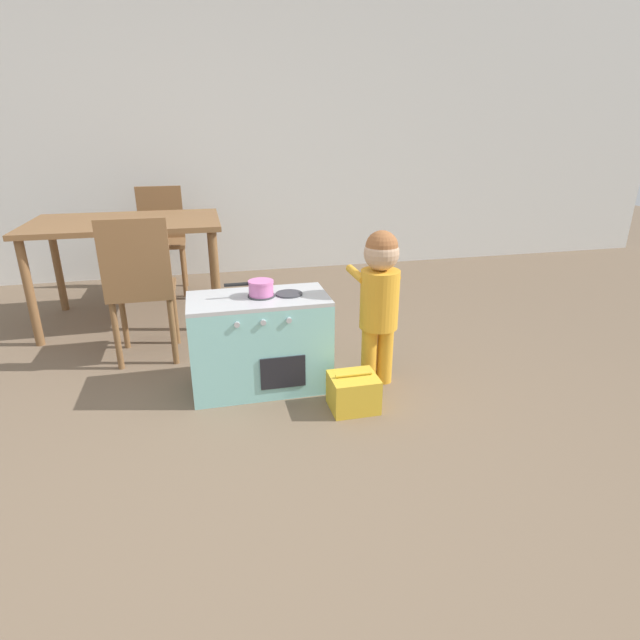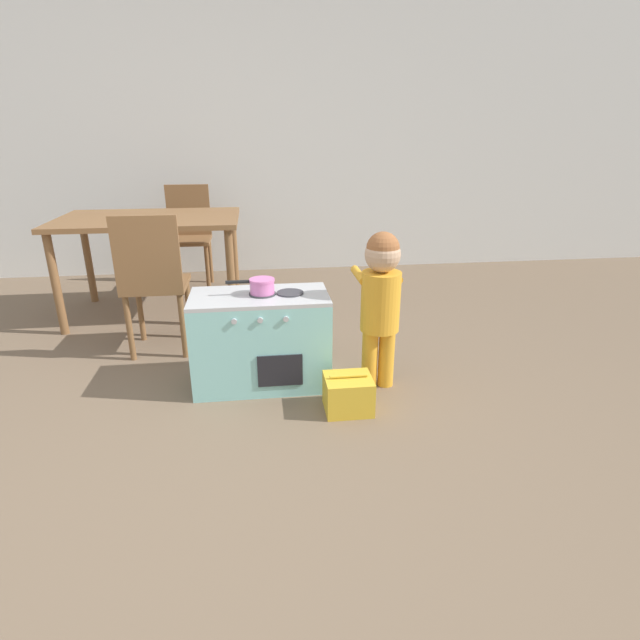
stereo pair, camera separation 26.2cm
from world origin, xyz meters
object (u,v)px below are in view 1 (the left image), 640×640
Objects in this scene: dining_chair_near at (141,286)px; dining_chair_far at (162,237)px; toy_pot at (260,287)px; dining_table at (127,233)px; child_figure at (380,291)px; play_kitchen at (260,342)px; toy_basket at (353,392)px.

dining_chair_near is 1.46m from dining_chair_far.
toy_pot is 0.20× the size of dining_table.
dining_table is (-1.39, 1.35, 0.11)m from child_figure.
play_kitchen is 1.52m from dining_table.
dining_chair_far reaches higher than dining_table.
play_kitchen is 2.04m from dining_chair_far.
child_figure is 1.95m from dining_table.
play_kitchen is 0.83× the size of dining_chair_far.
dining_chair_near is 1.00× the size of dining_chair_far.
dining_table is at bearing 122.14° from toy_pot.
toy_pot reaches higher than play_kitchen.
play_kitchen is at bearing 140.22° from toy_basket.
dining_table is 0.75m from dining_chair_far.
child_figure is 1.39m from dining_chair_near.
play_kitchen is at bearing -58.35° from dining_table.
play_kitchen is 0.83× the size of dining_chair_near.
dining_table reaches higher than toy_pot.
child_figure is 0.67× the size of dining_table.
dining_table reaches higher than play_kitchen.
toy_pot is at bearing -57.86° from dining_table.
toy_basket is 1.39m from dining_chair_near.
toy_pot is at bearing 1.89° from play_kitchen.
child_figure is at bearing 120.52° from dining_chair_far.
child_figure is at bearing 49.50° from toy_basket.
dining_chair_near is at bearing 142.70° from toy_pot.
toy_pot is (0.01, 0.00, 0.31)m from play_kitchen.
dining_chair_near is (-0.63, 0.49, 0.21)m from play_kitchen.
toy_basket is 2.54m from dining_chair_far.
play_kitchen is 0.31m from toy_pot.
dining_chair_near is (-1.25, 0.60, -0.06)m from child_figure.
dining_chair_near reaches higher than play_kitchen.
toy_basket is 0.27× the size of dining_chair_near.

